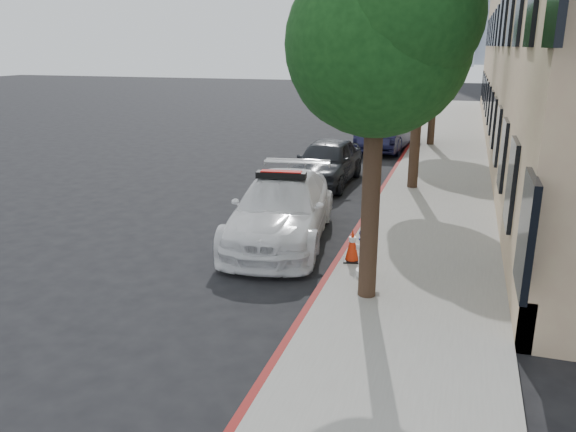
% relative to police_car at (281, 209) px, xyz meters
% --- Properties ---
extents(ground, '(120.00, 120.00, 0.00)m').
position_rel_police_car_xyz_m(ground, '(-0.50, -0.67, -0.72)').
color(ground, black).
rests_on(ground, ground).
extents(sidewalk, '(3.20, 50.00, 0.15)m').
position_rel_police_car_xyz_m(sidewalk, '(3.10, 9.33, -0.65)').
color(sidewalk, gray).
rests_on(sidewalk, ground).
extents(curb_strip, '(0.12, 50.00, 0.15)m').
position_rel_police_car_xyz_m(curb_strip, '(1.56, 9.33, -0.65)').
color(curb_strip, maroon).
rests_on(curb_strip, ground).
extents(tree_near, '(2.92, 2.82, 5.62)m').
position_rel_police_car_xyz_m(tree_near, '(2.43, -2.69, 3.55)').
color(tree_near, black).
rests_on(tree_near, sidewalk).
extents(tree_mid, '(2.77, 2.64, 5.43)m').
position_rel_police_car_xyz_m(tree_mid, '(2.43, 5.31, 3.44)').
color(tree_mid, black).
rests_on(tree_mid, sidewalk).
extents(tree_far, '(3.10, 3.00, 5.81)m').
position_rel_police_car_xyz_m(tree_far, '(2.43, 13.31, 3.66)').
color(tree_far, black).
rests_on(tree_far, sidewalk).
extents(police_car, '(2.68, 5.20, 1.59)m').
position_rel_police_car_xyz_m(police_car, '(0.00, 0.00, 0.00)').
color(police_car, white).
rests_on(police_car, ground).
extents(parked_car_mid, '(1.76, 4.21, 1.42)m').
position_rel_police_car_xyz_m(parked_car_mid, '(-0.30, 5.57, -0.01)').
color(parked_car_mid, black).
rests_on(parked_car_mid, ground).
extents(parked_car_far, '(2.12, 4.90, 1.57)m').
position_rel_police_car_xyz_m(parked_car_far, '(0.68, 12.33, 0.06)').
color(parked_car_far, black).
rests_on(parked_car_far, ground).
extents(fire_hydrant, '(0.39, 0.35, 0.92)m').
position_rel_police_car_xyz_m(fire_hydrant, '(2.24, -1.85, -0.13)').
color(fire_hydrant, silver).
rests_on(fire_hydrant, sidewalk).
extents(traffic_cone, '(0.41, 0.41, 0.66)m').
position_rel_police_car_xyz_m(traffic_cone, '(1.85, -1.19, -0.25)').
color(traffic_cone, black).
rests_on(traffic_cone, sidewalk).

